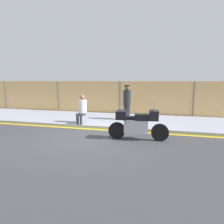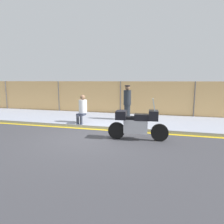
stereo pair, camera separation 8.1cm
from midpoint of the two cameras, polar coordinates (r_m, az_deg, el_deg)
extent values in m
plane|color=#38383D|center=(7.42, -6.30, -7.45)|extent=(120.00, 120.00, 0.00)
cube|color=#8E93A3|center=(10.34, -0.08, -2.29)|extent=(30.55, 3.60, 0.13)
cube|color=gold|center=(8.59, -3.26, -5.10)|extent=(30.55, 0.18, 0.01)
cube|color=#E5B26B|center=(12.03, 2.19, 3.89)|extent=(29.02, 0.08, 2.04)
cylinder|color=#4C4C51|center=(15.87, -28.39, 4.07)|extent=(0.05, 0.05, 2.04)
cylinder|color=#4C4C51|center=(13.42, -15.36, 4.12)|extent=(0.05, 0.05, 2.04)
cylinder|color=#4C4C51|center=(11.93, 2.09, 3.85)|extent=(0.05, 0.05, 2.04)
cylinder|color=#4C4C51|center=(11.76, 22.08, 3.12)|extent=(0.05, 0.05, 2.04)
cylinder|color=black|center=(7.17, 13.22, -5.71)|extent=(0.61, 0.18, 0.60)
cylinder|color=black|center=(7.25, 1.08, -5.31)|extent=(0.61, 0.18, 0.60)
cube|color=silver|center=(7.13, 6.53, -4.07)|extent=(0.85, 0.34, 0.49)
cube|color=black|center=(7.06, 8.31, -1.47)|extent=(0.54, 0.34, 0.22)
cube|color=black|center=(7.08, 5.84, -1.72)|extent=(0.62, 0.32, 0.10)
cube|color=black|center=(7.04, 11.54, -0.92)|extent=(0.35, 0.50, 0.34)
cube|color=silver|center=(6.98, 11.64, 2.15)|extent=(0.13, 0.43, 0.42)
cube|color=black|center=(7.11, 2.43, -0.81)|extent=(0.39, 0.53, 0.30)
cylinder|color=#1E2328|center=(10.06, 4.02, -0.10)|extent=(0.31, 0.31, 0.74)
cylinder|color=#1E2328|center=(9.97, 4.07, 4.12)|extent=(0.37, 0.37, 0.74)
sphere|color=brown|center=(9.94, 4.10, 6.91)|extent=(0.23, 0.23, 0.23)
cylinder|color=black|center=(9.94, 4.11, 7.48)|extent=(0.27, 0.27, 0.05)
cylinder|color=#2D3342|center=(9.12, -10.08, -2.20)|extent=(0.12, 0.12, 0.42)
cylinder|color=#2D3342|center=(9.05, -9.11, -2.26)|extent=(0.12, 0.12, 0.42)
cube|color=#2D3342|center=(9.24, -9.10, -0.69)|extent=(0.32, 0.42, 0.10)
cylinder|color=white|center=(9.38, -8.64, 1.63)|extent=(0.38, 0.38, 0.60)
sphere|color=brown|center=(9.33, -8.70, 4.17)|extent=(0.23, 0.23, 0.23)
camera|label=1|loc=(0.04, -90.28, -0.04)|focal=32.00mm
camera|label=2|loc=(0.04, 89.72, 0.04)|focal=32.00mm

